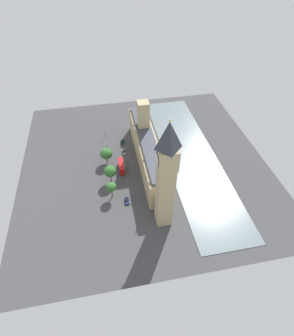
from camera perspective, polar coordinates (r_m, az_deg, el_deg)
The scene contains 16 objects.
ground_plane at distance 153.43m, azimuth -0.65°, elevation 1.29°, with size 139.04×139.04×0.00m, color #424244.
river_thames at distance 159.30m, azimuth 9.28°, elevation 2.59°, with size 29.72×125.13×0.25m, color slate.
parliament_building at distance 148.60m, azimuth 0.00°, elevation 4.20°, with size 11.03×69.04×31.97m.
clock_tower at distance 104.55m, azimuth 4.10°, elevation -2.05°, with size 7.76×7.76×56.32m.
car_dark_green_trailing at distance 167.20m, azimuth -5.34°, elevation 5.70°, with size 2.04×4.18×1.74m.
car_white_opposite_hall at distance 159.59m, azimuth -4.99°, elevation 3.53°, with size 1.99×4.50×1.74m.
double_decker_bus_far_end at distance 147.83m, azimuth -5.56°, elevation 0.41°, with size 2.84×10.55×4.75m.
car_blue_by_river_gate at distance 133.33m, azimuth -4.34°, elevation -6.95°, with size 1.96×4.46×1.74m.
pedestrian_corner at distance 150.02m, azimuth -2.79°, elevation 0.38°, with size 0.56×0.64×1.56m.
pedestrian_kerbside at distance 133.64m, azimuth -0.88°, elevation -6.72°, with size 0.66×0.68×1.63m.
pedestrian_near_tower at distance 156.20m, azimuth -3.32°, elevation 2.48°, with size 0.65×0.60×1.54m.
plane_tree_midblock at distance 138.81m, azimuth -8.01°, elevation -0.72°, with size 6.57×6.57×10.21m.
plane_tree_leading at distance 131.44m, azimuth -7.78°, elevation -4.11°, with size 5.08×5.08×9.37m.
plane_tree_under_trees at distance 150.73m, azimuth -8.82°, elevation 3.09°, with size 7.01×7.01×9.59m.
street_lamp_slot_10 at distance 170.99m, azimuth -9.08°, elevation 7.73°, with size 0.56×0.56×6.12m.
street_lamp_slot_11 at distance 159.18m, azimuth -8.65°, elevation 4.72°, with size 0.56×0.56×6.48m.
Camera 1 is at (19.44, 110.69, 104.46)m, focal length 28.16 mm.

